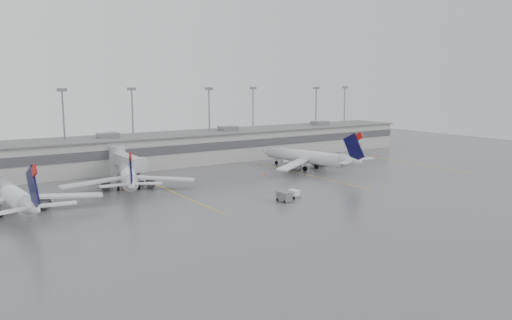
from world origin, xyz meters
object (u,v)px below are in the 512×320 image
jet_mid_left (128,175)px  baggage_tug (294,195)px  jet_far_left (13,195)px  jet_mid_right (309,157)px

jet_mid_left → baggage_tug: jet_mid_left is taller
jet_far_left → jet_mid_left: 24.21m
jet_far_left → baggage_tug: 49.47m
jet_mid_right → baggage_tug: 32.48m
jet_far_left → jet_mid_left: (22.76, 8.27, -0.21)m
jet_far_left → baggage_tug: size_ratio=12.45×
jet_mid_right → jet_far_left: bearing=174.2°
jet_mid_left → jet_mid_right: (46.49, -2.28, 0.30)m
jet_mid_right → jet_mid_left: bearing=166.4°
jet_far_left → baggage_tug: bearing=-24.7°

